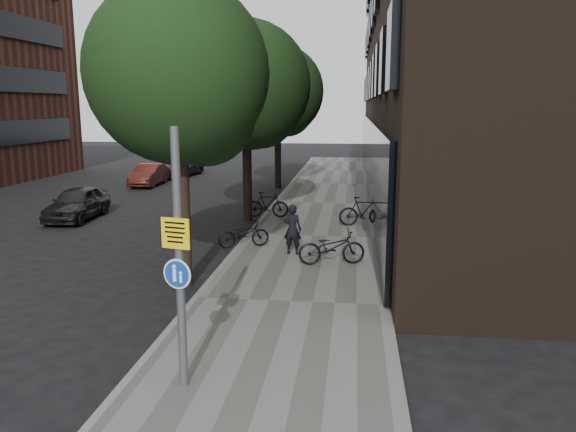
# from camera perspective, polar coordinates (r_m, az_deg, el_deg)

# --- Properties ---
(ground) EXTENTS (120.00, 120.00, 0.00)m
(ground) POSITION_cam_1_polar(r_m,az_deg,el_deg) (10.06, -3.37, -15.59)
(ground) COLOR black
(ground) RESTS_ON ground
(sidewalk) EXTENTS (4.50, 60.00, 0.12)m
(sidewalk) POSITION_cam_1_polar(r_m,az_deg,el_deg) (19.41, 2.53, -2.16)
(sidewalk) COLOR slate
(sidewalk) RESTS_ON ground
(curb_edge) EXTENTS (0.15, 60.00, 0.13)m
(curb_edge) POSITION_cam_1_polar(r_m,az_deg,el_deg) (19.70, -4.02, -1.96)
(curb_edge) COLOR slate
(curb_edge) RESTS_ON ground
(building_right_dark_brick) EXTENTS (12.00, 40.00, 18.00)m
(building_right_dark_brick) POSITION_cam_1_polar(r_m,az_deg,el_deg) (31.91, 20.23, 18.56)
(building_right_dark_brick) COLOR black
(building_right_dark_brick) RESTS_ON ground
(street_tree_near) EXTENTS (4.40, 4.40, 7.50)m
(street_tree_near) POSITION_cam_1_polar(r_m,az_deg,el_deg) (14.12, -10.64, 13.33)
(street_tree_near) COLOR black
(street_tree_near) RESTS_ON ground
(street_tree_mid) EXTENTS (5.00, 5.00, 7.80)m
(street_tree_mid) POSITION_cam_1_polar(r_m,az_deg,el_deg) (22.38, -4.03, 12.63)
(street_tree_mid) COLOR black
(street_tree_mid) RESTS_ON ground
(street_tree_far) EXTENTS (5.00, 5.00, 7.80)m
(street_tree_far) POSITION_cam_1_polar(r_m,az_deg,el_deg) (31.27, -0.89, 12.23)
(street_tree_far) COLOR black
(street_tree_far) RESTS_ON ground
(signpost) EXTENTS (0.47, 0.14, 4.11)m
(signpost) POSITION_cam_1_polar(r_m,az_deg,el_deg) (8.81, -10.98, -4.40)
(signpost) COLOR #595B5E
(signpost) RESTS_ON sidewalk
(pedestrian) EXTENTS (0.61, 0.46, 1.52)m
(pedestrian) POSITION_cam_1_polar(r_m,az_deg,el_deg) (16.85, 0.46, -1.35)
(pedestrian) COLOR black
(pedestrian) RESTS_ON sidewalk
(parked_bike_facade_near) EXTENTS (1.98, 1.05, 0.99)m
(parked_bike_facade_near) POSITION_cam_1_polar(r_m,az_deg,el_deg) (15.85, 4.45, -3.17)
(parked_bike_facade_near) COLOR black
(parked_bike_facade_near) RESTS_ON sidewalk
(parked_bike_facade_far) EXTENTS (1.88, 0.78, 1.10)m
(parked_bike_facade_far) POSITION_cam_1_polar(r_m,az_deg,el_deg) (21.03, 7.67, 0.48)
(parked_bike_facade_far) COLOR black
(parked_bike_facade_far) RESTS_ON sidewalk
(parked_bike_curb_near) EXTENTS (1.72, 1.20, 0.86)m
(parked_bike_curb_near) POSITION_cam_1_polar(r_m,az_deg,el_deg) (17.75, -4.53, -1.83)
(parked_bike_curb_near) COLOR black
(parked_bike_curb_near) RESTS_ON sidewalk
(parked_bike_curb_far) EXTENTS (1.71, 0.51, 1.02)m
(parked_bike_curb_far) POSITION_cam_1_polar(r_m,az_deg,el_deg) (22.47, -2.11, 1.16)
(parked_bike_curb_far) COLOR black
(parked_bike_curb_far) RESTS_ON sidewalk
(parked_car_near) EXTENTS (1.73, 3.93, 1.31)m
(parked_car_near) POSITION_cam_1_polar(r_m,az_deg,el_deg) (24.18, -20.63, 1.23)
(parked_car_near) COLOR black
(parked_car_near) RESTS_ON ground
(parked_car_mid) EXTENTS (1.37, 3.73, 1.22)m
(parked_car_mid) POSITION_cam_1_polar(r_m,az_deg,el_deg) (33.28, -13.95, 4.07)
(parked_car_mid) COLOR #552018
(parked_car_mid) RESTS_ON ground
(parked_car_far) EXTENTS (2.32, 4.67, 1.30)m
(parked_car_far) POSITION_cam_1_polar(r_m,az_deg,el_deg) (37.45, -10.80, 5.02)
(parked_car_far) COLOR black
(parked_car_far) RESTS_ON ground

